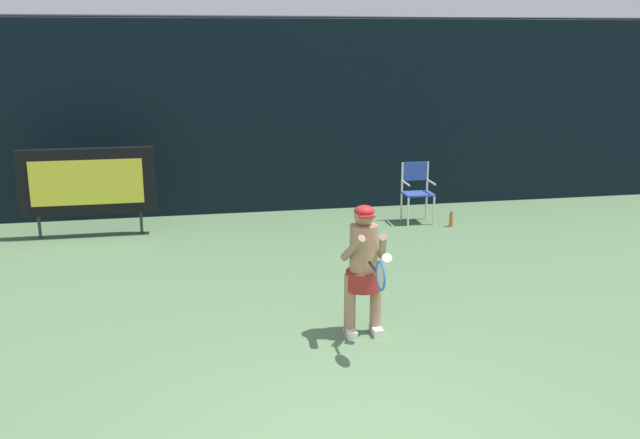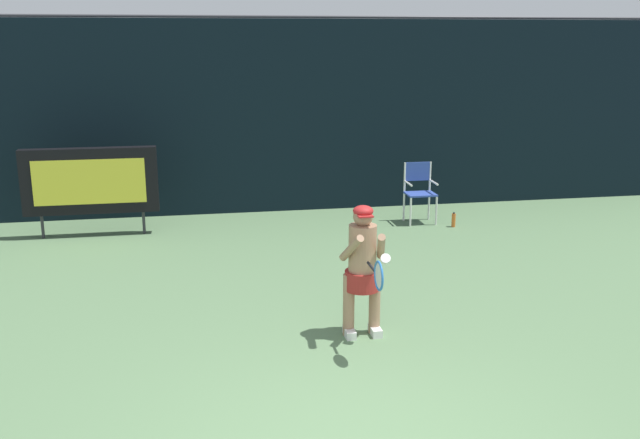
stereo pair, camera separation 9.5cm
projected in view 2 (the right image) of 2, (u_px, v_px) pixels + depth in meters
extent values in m
cube|color=black|center=(253.00, 118.00, 13.29)|extent=(18.00, 0.12, 3.60)
cylinder|color=#38383D|center=(250.00, 16.00, 12.83)|extent=(18.00, 0.05, 0.05)
cube|color=black|center=(90.00, 181.00, 11.83)|extent=(2.20, 0.20, 1.10)
cube|color=yellow|center=(89.00, 182.00, 11.73)|extent=(1.80, 0.01, 0.75)
cylinder|color=#2D2D33|center=(43.00, 227.00, 11.87)|extent=(0.05, 0.05, 0.40)
cylinder|color=#2D2D33|center=(144.00, 222.00, 12.16)|extent=(0.05, 0.05, 0.40)
cylinder|color=white|center=(411.00, 212.00, 12.61)|extent=(0.04, 0.04, 0.52)
cylinder|color=white|center=(436.00, 211.00, 12.69)|extent=(0.04, 0.04, 0.52)
cylinder|color=white|center=(404.00, 207.00, 12.99)|extent=(0.04, 0.04, 0.52)
cylinder|color=white|center=(429.00, 206.00, 13.08)|extent=(0.04, 0.04, 0.52)
cube|color=#2E469A|center=(420.00, 194.00, 12.77)|extent=(0.52, 0.44, 0.03)
cylinder|color=white|center=(405.00, 178.00, 12.86)|extent=(0.04, 0.04, 0.56)
cylinder|color=white|center=(430.00, 177.00, 12.94)|extent=(0.04, 0.04, 0.56)
cube|color=#2E469A|center=(418.00, 171.00, 12.87)|extent=(0.48, 0.02, 0.34)
cylinder|color=white|center=(408.00, 183.00, 12.68)|extent=(0.04, 0.44, 0.04)
cylinder|color=white|center=(434.00, 182.00, 12.76)|extent=(0.04, 0.44, 0.04)
cylinder|color=#CE6325|center=(454.00, 220.00, 12.60)|extent=(0.07, 0.07, 0.24)
cylinder|color=black|center=(454.00, 213.00, 12.56)|extent=(0.03, 0.03, 0.03)
cube|color=white|center=(349.00, 333.00, 8.00)|extent=(0.11, 0.26, 0.09)
cube|color=white|center=(375.00, 331.00, 8.06)|extent=(0.11, 0.26, 0.09)
cylinder|color=#A37A5B|center=(349.00, 305.00, 7.97)|extent=(0.13, 0.13, 0.72)
cylinder|color=#A37A5B|center=(375.00, 303.00, 8.03)|extent=(0.13, 0.13, 0.72)
cylinder|color=maroon|center=(362.00, 280.00, 7.93)|extent=(0.39, 0.39, 0.22)
cylinder|color=#A37A5B|center=(363.00, 250.00, 7.84)|extent=(0.31, 0.31, 0.56)
sphere|color=#A37A5B|center=(363.00, 216.00, 7.75)|extent=(0.22, 0.22, 0.22)
ellipsoid|color=#B22323|center=(363.00, 211.00, 7.73)|extent=(0.22, 0.22, 0.12)
cube|color=#B22323|center=(365.00, 216.00, 7.64)|extent=(0.17, 0.12, 0.02)
cylinder|color=#A37A5B|center=(351.00, 248.00, 7.63)|extent=(0.19, 0.46, 0.39)
cylinder|color=#A37A5B|center=(381.00, 247.00, 7.69)|extent=(0.19, 0.46, 0.39)
cylinder|color=white|center=(386.00, 259.00, 7.61)|extent=(0.13, 0.13, 0.12)
cylinder|color=black|center=(371.00, 267.00, 7.47)|extent=(0.03, 0.28, 0.03)
torus|color=#2868B1|center=(379.00, 276.00, 7.18)|extent=(0.02, 0.31, 0.31)
ellipsoid|color=silver|center=(379.00, 276.00, 7.18)|extent=(0.01, 0.26, 0.26)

